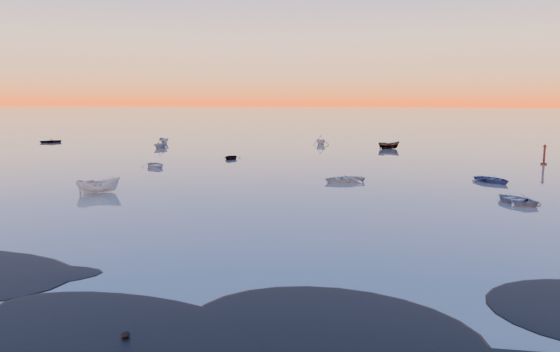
# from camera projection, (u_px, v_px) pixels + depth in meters

# --- Properties ---
(ground) EXTENTS (600.00, 600.00, 0.00)m
(ground) POSITION_uv_depth(u_px,v_px,m) (341.00, 136.00, 121.84)
(ground) COLOR slate
(ground) RESTS_ON ground
(mud_lobes) EXTENTS (140.00, 6.00, 0.07)m
(mud_lobes) POSITION_uv_depth(u_px,v_px,m) (194.00, 306.00, 23.42)
(mud_lobes) COLOR black
(mud_lobes) RESTS_ON ground
(moored_fleet) EXTENTS (124.00, 58.00, 1.20)m
(moored_fleet) POSITION_uv_depth(u_px,v_px,m) (320.00, 160.00, 76.04)
(moored_fleet) COLOR #BCBCB8
(moored_fleet) RESTS_ON ground
(boat_near_left) EXTENTS (4.17, 3.68, 0.99)m
(boat_near_left) POSITION_uv_depth(u_px,v_px,m) (155.00, 167.00, 68.65)
(boat_near_left) COLOR #BCBCB8
(boat_near_left) RESTS_ON ground
(boat_near_center) EXTENTS (3.33, 4.26, 1.36)m
(boat_near_center) POSITION_uv_depth(u_px,v_px,m) (99.00, 193.00, 50.82)
(boat_near_center) COLOR #BCBCB8
(boat_near_center) RESTS_ON ground
(channel_marker) EXTENTS (0.80, 0.80, 2.84)m
(channel_marker) POSITION_uv_depth(u_px,v_px,m) (544.00, 156.00, 71.45)
(channel_marker) COLOR #3F140D
(channel_marker) RESTS_ON ground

